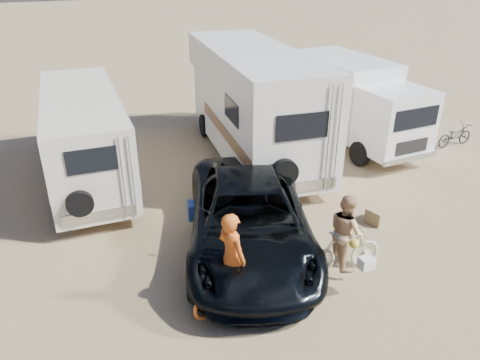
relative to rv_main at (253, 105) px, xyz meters
name	(u,v)px	position (x,y,z in m)	size (l,w,h in m)	color
ground	(382,273)	(-0.17, -6.85, -1.77)	(140.00, 140.00, 0.00)	#9E855E
rv_main	(253,105)	(0.00, 0.00, 0.00)	(2.51, 7.70, 3.53)	silver
rv_left	(86,140)	(-5.23, 0.27, -0.45)	(2.02, 6.58, 2.63)	beige
box_truck	(354,104)	(3.77, -0.33, -0.32)	(2.18, 5.77, 2.90)	white
dark_suv	(249,218)	(-2.39, -4.84, -0.96)	(2.67, 5.79, 1.61)	black
bike_man	(232,283)	(-3.48, -6.40, -1.28)	(0.65, 1.86, 0.98)	#D95F1A
bike_woman	(344,251)	(-0.92, -6.43, -1.25)	(0.48, 1.71, 1.03)	beige
rider_man	(232,264)	(-3.48, -6.40, -0.85)	(0.67, 0.44, 1.84)	#CD5518
rider_woman	(345,238)	(-0.92, -6.43, -0.94)	(0.81, 0.63, 1.66)	tan
bike_parked	(455,135)	(6.92, -2.09, -1.37)	(0.53, 1.52, 0.80)	black
cooler	(198,210)	(-3.00, -3.06, -1.55)	(0.54, 0.39, 0.43)	#25418E
crate	(377,216)	(1.07, -5.14, -1.58)	(0.46, 0.46, 0.37)	#92784F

